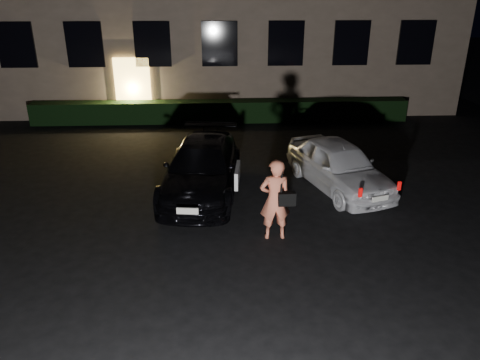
{
  "coord_description": "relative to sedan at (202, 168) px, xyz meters",
  "views": [
    {
      "loc": [
        -0.09,
        -7.92,
        5.26
      ],
      "look_at": [
        0.38,
        2.0,
        1.03
      ],
      "focal_mm": 35.0,
      "sensor_mm": 36.0,
      "label": 1
    }
  ],
  "objects": [
    {
      "name": "hatch",
      "position": [
        3.71,
        0.04,
        -0.01
      ],
      "size": [
        2.66,
        4.15,
        1.32
      ],
      "rotation": [
        0.0,
        0.0,
        0.31
      ],
      "color": "white",
      "rests_on": "ground"
    },
    {
      "name": "hedge",
      "position": [
        0.56,
        6.78,
        -0.24
      ],
      "size": [
        15.0,
        0.7,
        0.85
      ],
      "primitive_type": "cube",
      "color": "black",
      "rests_on": "ground"
    },
    {
      "name": "man",
      "position": [
        1.66,
        -2.6,
        0.26
      ],
      "size": [
        0.78,
        0.48,
        1.85
      ],
      "rotation": [
        0.0,
        0.0,
        3.19
      ],
      "color": "#D86F51",
      "rests_on": "ground"
    },
    {
      "name": "ground",
      "position": [
        0.56,
        -3.72,
        -0.67
      ],
      "size": [
        80.0,
        80.0,
        0.0
      ],
      "primitive_type": "plane",
      "color": "black",
      "rests_on": "ground"
    },
    {
      "name": "sedan",
      "position": [
        0.0,
        0.0,
        0.0
      ],
      "size": [
        2.35,
        4.81,
        1.34
      ],
      "rotation": [
        0.0,
        0.0,
        -0.11
      ],
      "color": "black",
      "rests_on": "ground"
    }
  ]
}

